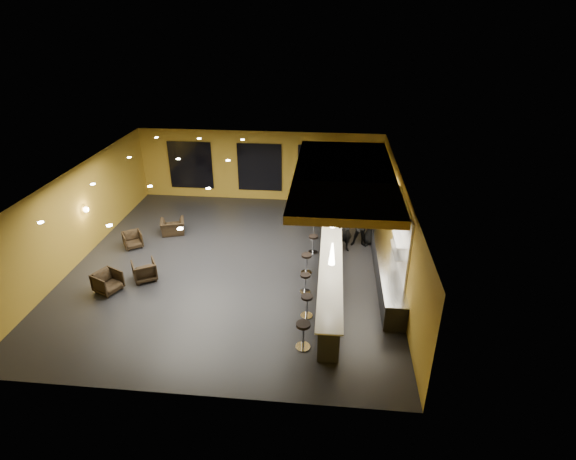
# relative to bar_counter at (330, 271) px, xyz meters

# --- Properties ---
(floor) EXTENTS (12.00, 13.00, 0.10)m
(floor) POSITION_rel_bar_counter_xyz_m (-3.65, 1.00, -0.55)
(floor) COLOR black
(floor) RESTS_ON ground
(ceiling) EXTENTS (12.00, 13.00, 0.10)m
(ceiling) POSITION_rel_bar_counter_xyz_m (-3.65, 1.00, 3.05)
(ceiling) COLOR black
(wall_back) EXTENTS (12.00, 0.10, 3.50)m
(wall_back) POSITION_rel_bar_counter_xyz_m (-3.65, 7.55, 1.25)
(wall_back) COLOR #A27E24
(wall_back) RESTS_ON floor
(wall_front) EXTENTS (12.00, 0.10, 3.50)m
(wall_front) POSITION_rel_bar_counter_xyz_m (-3.65, -5.55, 1.25)
(wall_front) COLOR #A27E24
(wall_front) RESTS_ON floor
(wall_left) EXTENTS (0.10, 13.00, 3.50)m
(wall_left) POSITION_rel_bar_counter_xyz_m (-9.70, 1.00, 1.25)
(wall_left) COLOR #A27E24
(wall_left) RESTS_ON floor
(wall_right) EXTENTS (0.10, 13.00, 3.50)m
(wall_right) POSITION_rel_bar_counter_xyz_m (2.40, 1.00, 1.25)
(wall_right) COLOR #A27E24
(wall_right) RESTS_ON floor
(wood_soffit) EXTENTS (3.60, 8.00, 0.28)m
(wood_soffit) POSITION_rel_bar_counter_xyz_m (0.35, 2.00, 2.86)
(wood_soffit) COLOR #AB8132
(wood_soffit) RESTS_ON ceiling
(window_left) EXTENTS (2.20, 0.06, 2.40)m
(window_left) POSITION_rel_bar_counter_xyz_m (-7.15, 7.44, 1.20)
(window_left) COLOR black
(window_left) RESTS_ON wall_back
(window_center) EXTENTS (2.20, 0.06, 2.40)m
(window_center) POSITION_rel_bar_counter_xyz_m (-3.65, 7.44, 1.20)
(window_center) COLOR black
(window_center) RESTS_ON wall_back
(window_right) EXTENTS (2.20, 0.06, 2.40)m
(window_right) POSITION_rel_bar_counter_xyz_m (-0.65, 7.44, 1.20)
(window_right) COLOR black
(window_right) RESTS_ON wall_back
(tile_backsplash) EXTENTS (0.06, 3.20, 2.40)m
(tile_backsplash) POSITION_rel_bar_counter_xyz_m (2.31, 0.00, 1.50)
(tile_backsplash) COLOR white
(tile_backsplash) RESTS_ON wall_right
(bar_counter) EXTENTS (0.60, 8.00, 1.00)m
(bar_counter) POSITION_rel_bar_counter_xyz_m (0.00, 0.00, 0.00)
(bar_counter) COLOR black
(bar_counter) RESTS_ON floor
(bar_top) EXTENTS (0.78, 8.10, 0.05)m
(bar_top) POSITION_rel_bar_counter_xyz_m (0.00, 0.00, 0.52)
(bar_top) COLOR silver
(bar_top) RESTS_ON bar_counter
(prep_counter) EXTENTS (0.70, 6.00, 0.86)m
(prep_counter) POSITION_rel_bar_counter_xyz_m (2.00, 0.50, -0.07)
(prep_counter) COLOR black
(prep_counter) RESTS_ON floor
(prep_top) EXTENTS (0.72, 6.00, 0.03)m
(prep_top) POSITION_rel_bar_counter_xyz_m (2.00, 0.50, 0.39)
(prep_top) COLOR silver
(prep_top) RESTS_ON prep_counter
(wall_shelf_lower) EXTENTS (0.30, 1.50, 0.03)m
(wall_shelf_lower) POSITION_rel_bar_counter_xyz_m (2.17, -0.20, 1.10)
(wall_shelf_lower) COLOR silver
(wall_shelf_lower) RESTS_ON wall_right
(wall_shelf_upper) EXTENTS (0.30, 1.50, 0.03)m
(wall_shelf_upper) POSITION_rel_bar_counter_xyz_m (2.17, -0.20, 1.55)
(wall_shelf_upper) COLOR silver
(wall_shelf_upper) RESTS_ON wall_right
(column) EXTENTS (0.60, 0.60, 3.50)m
(column) POSITION_rel_bar_counter_xyz_m (0.00, 4.60, 1.25)
(column) COLOR olive
(column) RESTS_ON floor
(wall_sconce) EXTENTS (0.22, 0.22, 0.22)m
(wall_sconce) POSITION_rel_bar_counter_xyz_m (-9.53, 1.50, 1.30)
(wall_sconce) COLOR #FFE5B2
(wall_sconce) RESTS_ON wall_left
(pendant_0) EXTENTS (0.20, 0.20, 0.70)m
(pendant_0) POSITION_rel_bar_counter_xyz_m (0.00, -2.00, 1.85)
(pendant_0) COLOR white
(pendant_0) RESTS_ON wood_soffit
(pendant_1) EXTENTS (0.20, 0.20, 0.70)m
(pendant_1) POSITION_rel_bar_counter_xyz_m (0.00, 0.50, 1.85)
(pendant_1) COLOR white
(pendant_1) RESTS_ON wood_soffit
(pendant_2) EXTENTS (0.20, 0.20, 0.70)m
(pendant_2) POSITION_rel_bar_counter_xyz_m (0.00, 3.00, 1.85)
(pendant_2) COLOR white
(pendant_2) RESTS_ON wood_soffit
(staff_a) EXTENTS (0.79, 0.68, 1.84)m
(staff_a) POSITION_rel_bar_counter_xyz_m (0.52, 2.47, 0.42)
(staff_a) COLOR black
(staff_a) RESTS_ON floor
(staff_b) EXTENTS (0.85, 0.68, 1.69)m
(staff_b) POSITION_rel_bar_counter_xyz_m (1.21, 2.92, 0.34)
(staff_b) COLOR black
(staff_b) RESTS_ON floor
(staff_c) EXTENTS (0.77, 0.52, 1.54)m
(staff_c) POSITION_rel_bar_counter_xyz_m (1.60, 3.14, 0.27)
(staff_c) COLOR black
(staff_c) RESTS_ON floor
(armchair_a) EXTENTS (1.07, 1.06, 0.74)m
(armchair_a) POSITION_rel_bar_counter_xyz_m (-7.63, -1.22, -0.13)
(armchair_a) COLOR black
(armchair_a) RESTS_ON floor
(armchair_b) EXTENTS (1.08, 1.08, 0.73)m
(armchair_b) POSITION_rel_bar_counter_xyz_m (-6.65, -0.38, -0.14)
(armchair_b) COLOR black
(armchair_b) RESTS_ON floor
(armchair_c) EXTENTS (0.99, 0.99, 0.66)m
(armchair_c) POSITION_rel_bar_counter_xyz_m (-8.06, 1.92, -0.17)
(armchair_c) COLOR black
(armchair_c) RESTS_ON floor
(armchair_d) EXTENTS (1.21, 1.13, 0.64)m
(armchair_d) POSITION_rel_bar_counter_xyz_m (-6.83, 3.24, -0.18)
(armchair_d) COLOR black
(armchair_d) RESTS_ON floor
(bar_stool_0) EXTENTS (0.44, 0.44, 0.86)m
(bar_stool_0) POSITION_rel_bar_counter_xyz_m (-0.73, -3.43, 0.05)
(bar_stool_0) COLOR silver
(bar_stool_0) RESTS_ON floor
(bar_stool_1) EXTENTS (0.39, 0.39, 0.77)m
(bar_stool_1) POSITION_rel_bar_counter_xyz_m (-0.71, -1.96, -0.01)
(bar_stool_1) COLOR silver
(bar_stool_1) RESTS_ON floor
(bar_stool_2) EXTENTS (0.37, 0.37, 0.72)m
(bar_stool_2) POSITION_rel_bar_counter_xyz_m (-0.85, -0.64, -0.04)
(bar_stool_2) COLOR silver
(bar_stool_2) RESTS_ON floor
(bar_stool_3) EXTENTS (0.40, 0.40, 0.79)m
(bar_stool_3) POSITION_rel_bar_counter_xyz_m (-0.88, 0.61, 0.00)
(bar_stool_3) COLOR silver
(bar_stool_3) RESTS_ON floor
(bar_stool_4) EXTENTS (0.39, 0.39, 0.76)m
(bar_stool_4) POSITION_rel_bar_counter_xyz_m (-0.71, 2.16, -0.01)
(bar_stool_4) COLOR silver
(bar_stool_4) RESTS_ON floor
(bar_stool_5) EXTENTS (0.39, 0.39, 0.76)m
(bar_stool_5) POSITION_rel_bar_counter_xyz_m (-0.74, 3.41, -0.01)
(bar_stool_5) COLOR silver
(bar_stool_5) RESTS_ON floor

